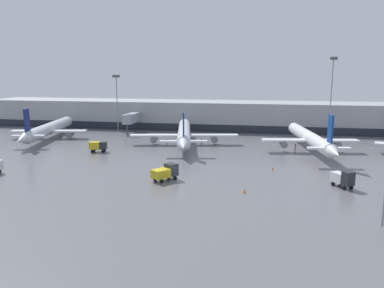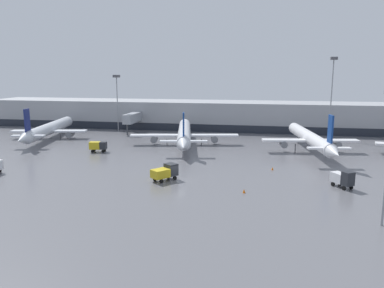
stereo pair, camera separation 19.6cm
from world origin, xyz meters
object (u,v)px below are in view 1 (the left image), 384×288
object	(u,v)px
parked_jet_0	(310,138)
traffic_cone_1	(244,191)
apron_light_mast_4	(332,76)
service_truck_0	(343,178)
parked_jet_2	(49,129)
parked_jet_1	(184,133)
apron_light_mast_3	(116,87)
service_truck_2	(166,172)
traffic_cone_0	(272,168)
service_truck_1	(98,146)

from	to	relation	value
parked_jet_0	traffic_cone_1	xyz separation A→B (m)	(-13.39, -33.25, -3.02)
apron_light_mast_4	parked_jet_0	bearing A→B (deg)	-109.56
service_truck_0	parked_jet_2	bearing A→B (deg)	-147.94
parked_jet_1	parked_jet_2	size ratio (longest dim) A/B	1.00
parked_jet_1	apron_light_mast_3	distance (m)	33.90
service_truck_0	service_truck_2	distance (m)	29.24
parked_jet_2	traffic_cone_1	world-z (taller)	parked_jet_2
parked_jet_0	service_truck_2	size ratio (longest dim) A/B	7.79
traffic_cone_0	apron_light_mast_4	size ratio (longest dim) A/B	0.03
service_truck_1	traffic_cone_1	size ratio (longest dim) A/B	6.25
parked_jet_2	service_truck_2	distance (m)	54.98
parked_jet_1	traffic_cone_1	distance (m)	40.95
parked_jet_1	service_truck_0	world-z (taller)	parked_jet_1
parked_jet_0	parked_jet_1	distance (m)	30.99
service_truck_1	traffic_cone_0	world-z (taller)	service_truck_1
parked_jet_2	traffic_cone_0	size ratio (longest dim) A/B	66.86
service_truck_0	traffic_cone_1	world-z (taller)	service_truck_0
service_truck_2	service_truck_1	bearing A→B (deg)	85.28
service_truck_0	apron_light_mast_3	world-z (taller)	apron_light_mast_3
traffic_cone_0	apron_light_mast_4	distance (m)	46.00
service_truck_0	service_truck_2	world-z (taller)	service_truck_0
service_truck_1	traffic_cone_1	xyz separation A→B (m)	(35.32, -24.22, -1.18)
parked_jet_2	apron_light_mast_4	size ratio (longest dim) A/B	1.75
parked_jet_1	service_truck_0	xyz separation A→B (m)	(32.84, -31.29, -1.43)
service_truck_1	apron_light_mast_3	size ratio (longest dim) A/B	0.23
apron_light_mast_3	parked_jet_0	bearing A→B (deg)	-22.02
parked_jet_0	traffic_cone_0	distance (m)	20.44
parked_jet_2	parked_jet_1	bearing A→B (deg)	-103.93
service_truck_0	apron_light_mast_4	distance (m)	51.61
service_truck_1	parked_jet_2	bearing A→B (deg)	136.67
traffic_cone_0	parked_jet_1	bearing A→B (deg)	135.03
service_truck_1	service_truck_2	xyz separation A→B (m)	(21.57, -19.84, 0.02)
service_truck_0	traffic_cone_1	size ratio (longest dim) A/B	6.19
parked_jet_0	service_truck_2	bearing A→B (deg)	127.88
parked_jet_1	traffic_cone_0	xyz separation A→B (m)	(21.94, -21.91, -2.72)
service_truck_1	traffic_cone_1	bearing A→B (deg)	-43.78
service_truck_1	apron_light_mast_4	xyz separation A→B (m)	(56.27, 30.31, 15.82)
parked_jet_2	service_truck_2	bearing A→B (deg)	-140.07
apron_light_mast_3	parked_jet_1	bearing A→B (deg)	-36.60
traffic_cone_0	traffic_cone_1	distance (m)	15.74
service_truck_0	apron_light_mast_3	distance (m)	78.28
service_truck_0	traffic_cone_1	xyz separation A→B (m)	(-15.47, -5.69, -1.25)
parked_jet_1	parked_jet_0	bearing A→B (deg)	-108.42
service_truck_1	traffic_cone_1	world-z (taller)	service_truck_1
service_truck_0	service_truck_2	bearing A→B (deg)	-120.83
parked_jet_1	service_truck_0	size ratio (longest dim) A/B	9.69
apron_light_mast_3	traffic_cone_0	bearing A→B (deg)	-40.71
parked_jet_0	apron_light_mast_4	xyz separation A→B (m)	(7.56, 21.28, 13.97)
service_truck_0	apron_light_mast_4	bearing A→B (deg)	140.19
parked_jet_0	traffic_cone_1	world-z (taller)	parked_jet_0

